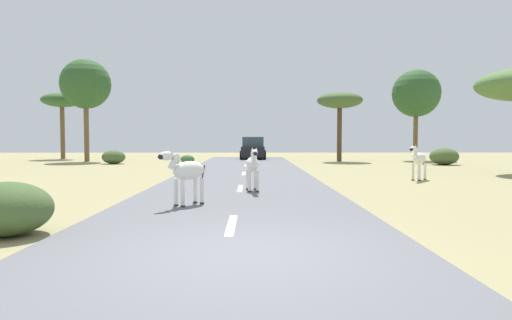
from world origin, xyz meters
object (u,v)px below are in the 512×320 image
(zebra_2, at_px, (419,159))
(bush_3, at_px, (114,157))
(zebra_0, at_px, (253,165))
(tree_0, at_px, (416,94))
(bush_1, at_px, (187,159))
(zebra_1, at_px, (186,171))
(bush_0, at_px, (444,156))
(car_0, at_px, (253,149))
(bush_4, at_px, (6,209))
(tree_1, at_px, (340,101))
(tree_3, at_px, (86,85))
(tree_6, at_px, (62,102))

(zebra_2, xyz_separation_m, bush_3, (-15.79, 11.36, -0.41))
(zebra_0, relative_size, tree_0, 0.21)
(bush_1, bearing_deg, zebra_1, -81.61)
(bush_0, height_order, bush_1, bush_0)
(car_0, bearing_deg, bush_4, -97.61)
(bush_4, bearing_deg, tree_1, 66.33)
(tree_0, xyz_separation_m, bush_4, (-16.73, -25.72, -4.60))
(bush_1, xyz_separation_m, bush_3, (-4.78, -0.50, 0.17))
(zebra_0, relative_size, tree_1, 0.29)
(tree_3, height_order, bush_3, tree_3)
(car_0, height_order, bush_0, car_0)
(zebra_0, distance_m, tree_6, 27.32)
(bush_1, bearing_deg, tree_1, 12.92)
(zebra_2, xyz_separation_m, tree_1, (-0.32, 14.32, 3.49))
(tree_3, bearing_deg, zebra_0, -56.67)
(tree_0, relative_size, bush_1, 7.34)
(tree_0, distance_m, bush_4, 31.03)
(tree_6, height_order, bush_4, tree_6)
(zebra_0, distance_m, tree_1, 19.61)
(tree_6, height_order, bush_3, tree_6)
(zebra_0, xyz_separation_m, tree_1, (6.33, 18.23, 3.48))
(zebra_0, height_order, tree_6, tree_6)
(zebra_0, relative_size, zebra_1, 1.04)
(zebra_0, relative_size, bush_3, 0.96)
(tree_0, bearing_deg, car_0, 172.31)
(bush_0, xyz_separation_m, bush_3, (-21.28, 1.26, -0.08))
(zebra_0, height_order, bush_0, zebra_0)
(tree_1, height_order, bush_0, tree_1)
(zebra_0, height_order, zebra_1, zebra_1)
(bush_3, relative_size, bush_4, 0.96)
(bush_1, relative_size, bush_3, 0.62)
(car_0, xyz_separation_m, bush_0, (12.07, -7.45, -0.31))
(tree_0, height_order, bush_3, tree_0)
(zebra_1, bearing_deg, bush_3, -27.81)
(zebra_1, relative_size, bush_0, 0.78)
(bush_0, bearing_deg, tree_3, 169.92)
(tree_3, height_order, bush_1, tree_3)
(bush_4, bearing_deg, tree_3, 107.77)
(tree_1, relative_size, bush_4, 3.20)
(car_0, relative_size, bush_4, 2.80)
(car_0, relative_size, bush_0, 2.44)
(zebra_1, xyz_separation_m, tree_0, (14.08, 22.64, 4.19))
(car_0, relative_size, bush_1, 4.66)
(bush_4, bearing_deg, bush_1, 90.25)
(zebra_2, bearing_deg, tree_1, -48.30)
(tree_3, xyz_separation_m, bush_4, (7.77, -24.25, -5.09))
(tree_0, bearing_deg, tree_1, -165.79)
(tree_3, distance_m, tree_6, 5.26)
(zebra_1, xyz_separation_m, tree_3, (-10.43, 21.17, 4.67))
(bush_0, height_order, bush_3, bush_0)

